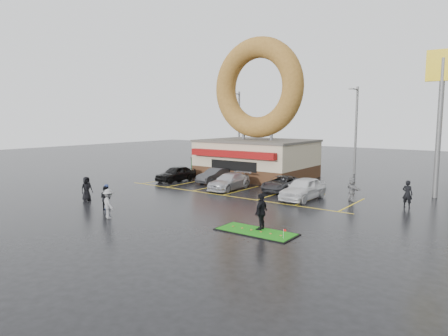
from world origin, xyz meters
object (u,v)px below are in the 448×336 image
Objects in this scene: shell_sign at (441,96)px; streetlight_left at (239,127)px; car_black at (176,174)px; car_silver at (229,181)px; person_blue at (106,197)px; car_white at (303,189)px; donut_shop at (257,132)px; car_dgrey at (215,175)px; streetlight_mid at (356,128)px; person_cameraman at (261,212)px; putting_green at (256,232)px; dumpster at (200,164)px; car_grey at (281,183)px.

streetlight_left is at bearing 161.01° from shell_sign.
car_black reaches higher than car_silver.
streetlight_left is 26.10m from person_blue.
shell_sign is at bearing 42.38° from car_white.
car_black is at bearing 100.07° from person_blue.
donut_shop is 6.52m from car_dgrey.
donut_shop reaches higher than streetlight_mid.
putting_green is (-0.03, -0.42, -0.94)m from person_cameraman.
car_white is 13.51m from person_blue.
shell_sign is 18.06m from putting_green.
shell_sign is (16.00, -0.97, 2.91)m from donut_shop.
streetlight_left is 14.46m from car_black.
person_blue is (4.62, -11.16, 0.11)m from car_black.
car_dgrey is (-8.14, -13.11, -4.13)m from streetlight_mid.
putting_green is at bearing -28.53° from dumpster.
car_grey is at bearing 2.20° from car_dgrey.
donut_shop is 19.94m from putting_green.
donut_shop is 3.25× the size of car_black.
car_dgrey is at bearing -166.25° from shell_sign.
car_white reaches higher than car_silver.
donut_shop is at bearing 8.18° from dumpster.
shell_sign reaches higher than streetlight_left.
donut_shop is 9.87m from streetlight_left.
donut_shop is 19.42m from person_cameraman.
donut_shop reaches higher than person_cameraman.
donut_shop reaches higher than streetlight_left.
person_blue is at bearing -64.26° from car_black.
dumpster is (-8.19, 18.81, -0.17)m from person_blue.
car_dgrey is 2.41× the size of person_blue.
person_blue is (7.05, -24.81, -3.96)m from streetlight_left.
person_blue reaches higher than car_black.
person_cameraman is at bearing -47.98° from car_silver.
car_silver is 2.30× the size of person_cameraman.
shell_sign is 2.47× the size of car_grey.
car_white is at bearing -11.66° from dumpster.
car_grey is at bearing 112.74° from putting_green.
shell_sign reaches higher than car_grey.
car_silver reaches higher than dumpster.
person_cameraman is 0.47× the size of putting_green.
streetlight_mid is (7.00, 7.95, 0.32)m from donut_shop.
person_cameraman is 1.09× the size of dumpster.
car_black is at bearing -125.90° from person_cameraman.
streetlight_mid reaches higher than person_cameraman.
car_silver is (-5.10, -15.17, -4.13)m from streetlight_mid.
person_blue is (1.19, -12.70, 0.17)m from car_dgrey.
person_cameraman is at bearing -28.77° from car_black.
car_black is 12.07m from person_blue.
streetlight_left is 1.95× the size of car_white.
person_blue is (-15.95, -16.89, -6.56)m from shell_sign.
car_silver is 6.66m from car_white.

